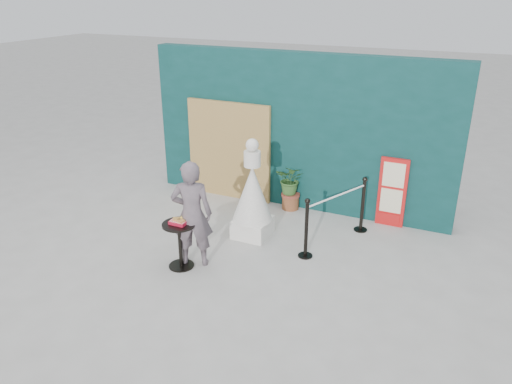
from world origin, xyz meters
name	(u,v)px	position (x,y,z in m)	size (l,w,h in m)	color
ground	(223,281)	(0.00, 0.00, 0.00)	(60.00, 60.00, 0.00)	#ADAAA5
back_wall	(298,132)	(0.00, 3.15, 1.50)	(6.00, 0.30, 3.00)	#0A312F
bamboo_fence	(229,151)	(-1.40, 2.94, 1.00)	(1.80, 0.08, 2.00)	tan
woman	(192,214)	(-0.66, 0.29, 0.86)	(0.63, 0.41, 1.73)	#6A5B62
menu_board	(392,193)	(1.90, 2.95, 0.65)	(0.50, 0.07, 1.30)	red
statue	(252,198)	(-0.22, 1.53, 0.73)	(0.70, 0.70, 1.79)	white
cafe_table	(180,238)	(-0.80, 0.12, 0.50)	(0.52, 0.52, 0.75)	black
food_basket	(179,221)	(-0.80, 0.12, 0.79)	(0.26, 0.19, 0.11)	red
planter	(291,183)	(-0.02, 2.88, 0.54)	(0.54, 0.47, 0.92)	brown
stanchion_barrier	(336,217)	(1.18, 1.88, 0.49)	(0.84, 1.54, 1.03)	black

